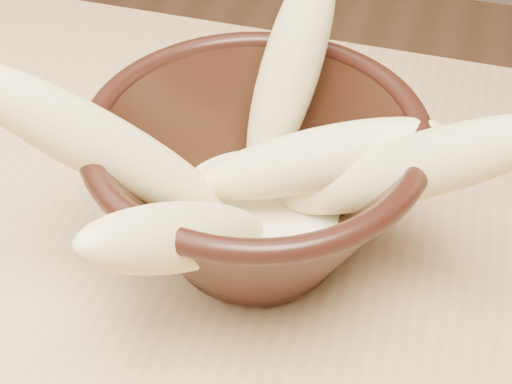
{
  "coord_description": "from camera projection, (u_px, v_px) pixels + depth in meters",
  "views": [
    {
      "loc": [
        -0.01,
        -0.17,
        1.1
      ],
      "look_at": [
        -0.1,
        0.13,
        0.8
      ],
      "focal_mm": 50.0,
      "sensor_mm": 36.0,
      "label": 1
    }
  ],
  "objects": [
    {
      "name": "banana_across",
      "position": [
        317.0,
        159.0,
        0.41
      ],
      "size": [
        0.16,
        0.08,
        0.08
      ],
      "primitive_type": "ellipsoid",
      "rotation": [
        1.29,
        0.0,
        1.87
      ],
      "color": "#DFD284",
      "rests_on": "bowl"
    },
    {
      "name": "banana_left",
      "position": [
        104.0,
        148.0,
        0.38
      ],
      "size": [
        0.16,
        0.11,
        0.15
      ],
      "primitive_type": "ellipsoid",
      "rotation": [
        0.81,
        0.0,
        -1.09
      ],
      "color": "#DFD284",
      "rests_on": "bowl"
    },
    {
      "name": "banana_upright",
      "position": [
        290.0,
        71.0,
        0.43
      ],
      "size": [
        0.07,
        0.11,
        0.15
      ],
      "primitive_type": "ellipsoid",
      "rotation": [
        0.51,
        0.0,
        2.83
      ],
      "color": "#DFD284",
      "rests_on": "bowl"
    },
    {
      "name": "banana_right",
      "position": [
        408.0,
        169.0,
        0.39
      ],
      "size": [
        0.17,
        0.05,
        0.13
      ],
      "primitive_type": "ellipsoid",
      "rotation": [
        0.94,
        0.0,
        1.48
      ],
      "color": "#DFD284",
      "rests_on": "bowl"
    },
    {
      "name": "bowl",
      "position": [
        256.0,
        181.0,
        0.42
      ],
      "size": [
        0.2,
        0.2,
        0.11
      ],
      "rotation": [
        0.0,
        0.0,
        -0.23
      ],
      "color": "black",
      "rests_on": "table"
    },
    {
      "name": "milk_puddle",
      "position": [
        256.0,
        212.0,
        0.44
      ],
      "size": [
        0.11,
        0.11,
        0.02
      ],
      "primitive_type": "cylinder",
      "color": "#F2E9C2",
      "rests_on": "bowl"
    },
    {
      "name": "banana_front",
      "position": [
        182.0,
        237.0,
        0.36
      ],
      "size": [
        0.09,
        0.15,
        0.12
      ],
      "primitive_type": "ellipsoid",
      "rotation": [
        0.95,
        0.0,
        -0.4
      ],
      "color": "#DFD284",
      "rests_on": "bowl"
    }
  ]
}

